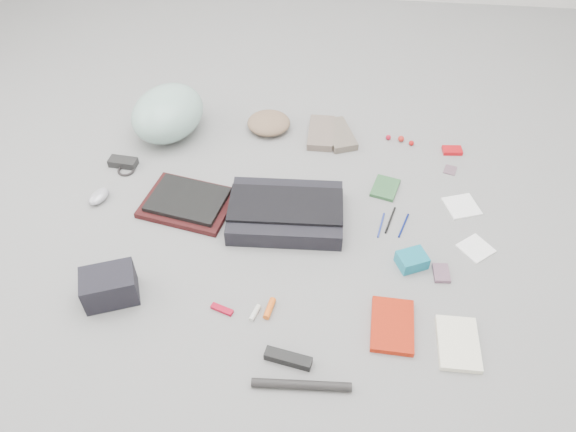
# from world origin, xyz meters

# --- Properties ---
(ground_plane) EXTENTS (4.00, 4.00, 0.00)m
(ground_plane) POSITION_xyz_m (0.00, 0.00, 0.00)
(ground_plane) COLOR gray
(messenger_bag) EXTENTS (0.45, 0.33, 0.07)m
(messenger_bag) POSITION_xyz_m (-0.01, 0.03, 0.04)
(messenger_bag) COLOR black
(messenger_bag) RESTS_ON ground_plane
(bag_flap) EXTENTS (0.45, 0.22, 0.01)m
(bag_flap) POSITION_xyz_m (-0.01, 0.03, 0.08)
(bag_flap) COLOR black
(bag_flap) RESTS_ON messenger_bag
(laptop_sleeve) EXTENTS (0.39, 0.32, 0.02)m
(laptop_sleeve) POSITION_xyz_m (-0.41, 0.06, 0.01)
(laptop_sleeve) COLOR #3A1112
(laptop_sleeve) RESTS_ON ground_plane
(laptop) EXTENTS (0.33, 0.27, 0.02)m
(laptop) POSITION_xyz_m (-0.41, 0.06, 0.03)
(laptop) COLOR black
(laptop) RESTS_ON laptop_sleeve
(bike_helmet) EXTENTS (0.40, 0.44, 0.22)m
(bike_helmet) POSITION_xyz_m (-0.60, 0.52, 0.11)
(bike_helmet) COLOR #9ECBBE
(bike_helmet) RESTS_ON ground_plane
(beanie) EXTENTS (0.22, 0.21, 0.07)m
(beanie) POSITION_xyz_m (-0.15, 0.60, 0.03)
(beanie) COLOR #8A6B52
(beanie) RESTS_ON ground_plane
(mitten_left) EXTENTS (0.11, 0.23, 0.03)m
(mitten_left) POSITION_xyz_m (0.09, 0.57, 0.02)
(mitten_left) COLOR #79685C
(mitten_left) RESTS_ON ground_plane
(mitten_right) EXTENTS (0.18, 0.24, 0.03)m
(mitten_right) POSITION_xyz_m (0.17, 0.57, 0.02)
(mitten_right) COLOR #716558
(mitten_right) RESTS_ON ground_plane
(power_brick) EXTENTS (0.12, 0.06, 0.03)m
(power_brick) POSITION_xyz_m (-0.74, 0.28, 0.02)
(power_brick) COLOR black
(power_brick) RESTS_ON ground_plane
(cable_coil) EXTENTS (0.08, 0.08, 0.01)m
(cable_coil) POSITION_xyz_m (-0.72, 0.24, 0.01)
(cable_coil) COLOR black
(cable_coil) RESTS_ON ground_plane
(mouse) EXTENTS (0.09, 0.12, 0.04)m
(mouse) POSITION_xyz_m (-0.77, 0.06, 0.02)
(mouse) COLOR #AAA9B5
(mouse) RESTS_ON ground_plane
(camera_bag) EXTENTS (0.21, 0.18, 0.12)m
(camera_bag) POSITION_xyz_m (-0.57, -0.40, 0.06)
(camera_bag) COLOR black
(camera_bag) RESTS_ON ground_plane
(multitool) EXTENTS (0.08, 0.05, 0.01)m
(multitool) POSITION_xyz_m (-0.18, -0.42, 0.01)
(multitool) COLOR #9F061F
(multitool) RESTS_ON ground_plane
(toiletry_tube_white) EXTENTS (0.03, 0.06, 0.02)m
(toiletry_tube_white) POSITION_xyz_m (-0.07, -0.42, 0.01)
(toiletry_tube_white) COLOR silver
(toiletry_tube_white) RESTS_ON ground_plane
(toiletry_tube_orange) EXTENTS (0.04, 0.08, 0.02)m
(toiletry_tube_orange) POSITION_xyz_m (-0.02, -0.40, 0.01)
(toiletry_tube_orange) COLOR orange
(toiletry_tube_orange) RESTS_ON ground_plane
(u_lock) EXTENTS (0.16, 0.07, 0.03)m
(u_lock) POSITION_xyz_m (0.06, -0.58, 0.02)
(u_lock) COLOR black
(u_lock) RESTS_ON ground_plane
(bike_pump) EXTENTS (0.31, 0.05, 0.03)m
(bike_pump) POSITION_xyz_m (0.11, -0.67, 0.01)
(bike_pump) COLOR black
(bike_pump) RESTS_ON ground_plane
(book_red) EXTENTS (0.15, 0.21, 0.02)m
(book_red) POSITION_xyz_m (0.39, -0.42, 0.01)
(book_red) COLOR red
(book_red) RESTS_ON ground_plane
(book_white) EXTENTS (0.13, 0.20, 0.02)m
(book_white) POSITION_xyz_m (0.60, -0.47, 0.01)
(book_white) COLOR #EFEACD
(book_white) RESTS_ON ground_plane
(notepad) EXTENTS (0.13, 0.15, 0.02)m
(notepad) POSITION_xyz_m (0.38, 0.24, 0.01)
(notepad) COLOR #2D5B33
(notepad) RESTS_ON ground_plane
(pen_blue) EXTENTS (0.03, 0.13, 0.01)m
(pen_blue) POSITION_xyz_m (0.36, 0.04, 0.00)
(pen_blue) COLOR navy
(pen_blue) RESTS_ON ground_plane
(pen_black) EXTENTS (0.05, 0.14, 0.01)m
(pen_black) POSITION_xyz_m (0.40, 0.07, 0.00)
(pen_black) COLOR black
(pen_black) RESTS_ON ground_plane
(pen_navy) EXTENTS (0.05, 0.13, 0.01)m
(pen_navy) POSITION_xyz_m (0.45, 0.04, 0.00)
(pen_navy) COLOR #07145B
(pen_navy) RESTS_ON ground_plane
(accordion_wallet) EXTENTS (0.13, 0.12, 0.05)m
(accordion_wallet) POSITION_xyz_m (0.47, -0.15, 0.03)
(accordion_wallet) COLOR teal
(accordion_wallet) RESTS_ON ground_plane
(card_deck) EXTENTS (0.06, 0.08, 0.02)m
(card_deck) POSITION_xyz_m (0.57, -0.18, 0.01)
(card_deck) COLOR #7A566B
(card_deck) RESTS_ON ground_plane
(napkin_top) EXTENTS (0.16, 0.16, 0.01)m
(napkin_top) POSITION_xyz_m (0.68, 0.17, 0.00)
(napkin_top) COLOR white
(napkin_top) RESTS_ON ground_plane
(napkin_bottom) EXTENTS (0.15, 0.15, 0.01)m
(napkin_bottom) POSITION_xyz_m (0.71, -0.05, 0.00)
(napkin_bottom) COLOR white
(napkin_bottom) RESTS_ON ground_plane
(lollipop_a) EXTENTS (0.03, 0.03, 0.02)m
(lollipop_a) POSITION_xyz_m (0.40, 0.58, 0.01)
(lollipop_a) COLOR #B20E25
(lollipop_a) RESTS_ON ground_plane
(lollipop_b) EXTENTS (0.03, 0.03, 0.03)m
(lollipop_b) POSITION_xyz_m (0.45, 0.57, 0.01)
(lollipop_b) COLOR #B42019
(lollipop_b) RESTS_ON ground_plane
(lollipop_c) EXTENTS (0.03, 0.03, 0.02)m
(lollipop_c) POSITION_xyz_m (0.50, 0.55, 0.01)
(lollipop_c) COLOR #B10D0D
(lollipop_c) RESTS_ON ground_plane
(altoids_tin) EXTENTS (0.09, 0.06, 0.02)m
(altoids_tin) POSITION_xyz_m (0.67, 0.52, 0.01)
(altoids_tin) COLOR red
(altoids_tin) RESTS_ON ground_plane
(stamp_sheet) EXTENTS (0.07, 0.07, 0.00)m
(stamp_sheet) POSITION_xyz_m (0.66, 0.39, 0.00)
(stamp_sheet) COLOR #735463
(stamp_sheet) RESTS_ON ground_plane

